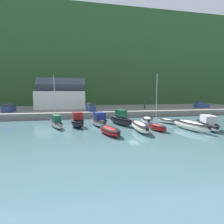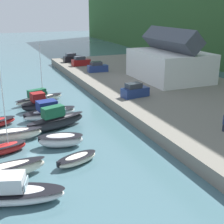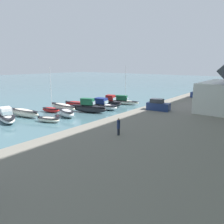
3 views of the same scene
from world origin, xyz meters
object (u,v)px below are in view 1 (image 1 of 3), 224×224
moored_boat_2 (99,121)px  parked_car_0 (91,107)px  moored_boat_5 (167,121)px  moored_boat_7 (139,126)px  pickup_truck_0 (201,105)px  moored_boat_0 (56,122)px  moored_boat_1 (77,121)px  moored_boat_4 (147,120)px  moored_boat_8 (157,127)px  moored_boat_10 (207,124)px  moored_boat_3 (120,119)px  moored_boat_9 (191,125)px  person_on_quay (145,105)px  parked_car_2 (9,108)px  moored_boat_6 (109,131)px

moored_boat_2 → parked_car_0: (-0.62, 13.31, 1.46)m
moored_boat_5 → moored_boat_7: 10.03m
moored_boat_2 → pickup_truck_0: size_ratio=1.58×
moored_boat_0 → moored_boat_1: bearing=-27.6°
moored_boat_4 → moored_boat_8: bearing=-80.7°
moored_boat_8 → moored_boat_10: bearing=-15.9°
moored_boat_3 → pickup_truck_0: size_ratio=1.64×
moored_boat_9 → parked_car_0: bearing=118.0°
moored_boat_9 → person_on_quay: size_ratio=3.86×
moored_boat_0 → moored_boat_7: size_ratio=1.16×
moored_boat_7 → parked_car_2: (-26.91, 20.91, 1.60)m
moored_boat_6 → pickup_truck_0: (34.11, 24.02, 1.70)m
moored_boat_7 → moored_boat_10: size_ratio=0.95×
moored_boat_0 → moored_boat_5: moored_boat_0 is taller
moored_boat_4 → parked_car_0: bearing=141.3°
person_on_quay → moored_boat_3: bearing=-125.4°
moored_boat_3 → moored_boat_5: (9.87, -0.24, -0.61)m
parked_car_2 → moored_boat_4: bearing=-22.9°
moored_boat_1 → parked_car_2: 22.83m
moored_boat_4 → person_on_quay: person_on_quay is taller
moored_boat_1 → moored_boat_2: moored_boat_1 is taller
moored_boat_8 → moored_boat_7: bearing=161.3°
moored_boat_5 → parked_car_2: bearing=138.7°
moored_boat_9 → pickup_truck_0: size_ratio=1.68×
moored_boat_6 → moored_boat_10: (17.44, 0.78, 0.28)m
parked_car_2 → pickup_truck_0: size_ratio=0.88×
moored_boat_5 → person_on_quay: (1.64, 16.44, 2.07)m
pickup_truck_0 → moored_boat_8: bearing=125.0°
moored_boat_8 → pickup_truck_0: bearing=27.7°
moored_boat_1 → parked_car_0: (3.45, 13.91, 1.39)m
moored_boat_10 → parked_car_0: size_ratio=1.95×
moored_boat_3 → moored_boat_10: (13.98, -6.77, -0.25)m
moored_boat_0 → moored_boat_6: (8.61, -7.61, -0.23)m
person_on_quay → moored_boat_0: bearing=-145.6°
moored_boat_9 → parked_car_2: bearing=139.9°
moored_boat_2 → moored_boat_5: (14.02, -0.28, -0.43)m
moored_boat_2 → parked_car_0: bearing=83.7°
moored_boat_4 → moored_boat_5: bearing=21.6°
moored_boat_8 → parked_car_0: moored_boat_8 is taller
moored_boat_0 → moored_boat_9: 23.63m
pickup_truck_0 → moored_boat_1: bearing=107.1°
moored_boat_2 → parked_car_0: parked_car_0 is taller
moored_boat_2 → moored_boat_5: moored_boat_2 is taller
moored_boat_5 → moored_boat_10: (4.11, -6.53, 0.36)m
moored_boat_5 → moored_boat_8: 8.02m
moored_boat_1 → moored_boat_6: moored_boat_1 is taller
moored_boat_5 → moored_boat_6: bearing=-169.5°
parked_car_0 → person_on_quay: bearing=2.0°
moored_boat_4 → moored_boat_8: size_ratio=0.56×
moored_boat_1 → moored_boat_3: moored_boat_3 is taller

